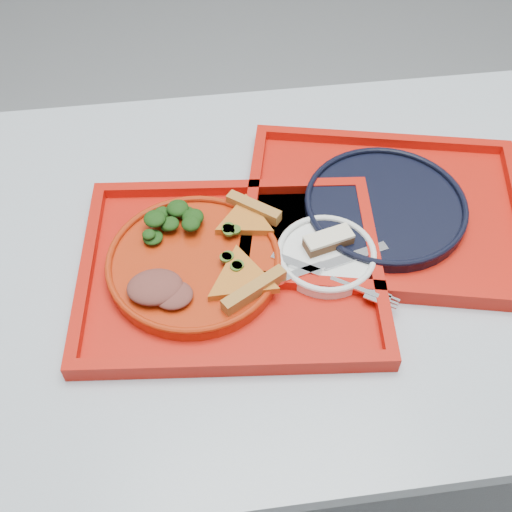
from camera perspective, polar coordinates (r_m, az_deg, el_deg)
The scene contains 14 objects.
ground at distance 1.67m, azimuth 4.92°, elevation -15.53°, with size 10.00×10.00×0.00m, color gray.
table at distance 1.09m, azimuth 7.29°, elevation -1.04°, with size 1.60×0.80×0.75m.
tray_main at distance 0.97m, azimuth -2.20°, elevation -1.42°, with size 0.45×0.35×0.01m, color #BA1509.
tray_far at distance 1.07m, azimuth 11.28°, elevation 3.75°, with size 0.45×0.35×0.01m, color #BA1509.
dinner_plate at distance 0.97m, azimuth -5.53°, elevation -0.75°, with size 0.26×0.26×0.02m, color #AC280B.
side_plate at distance 0.98m, azimuth 6.23°, elevation -0.06°, with size 0.15×0.15×0.01m, color white.
navy_plate at distance 1.06m, azimuth 11.40°, elevation 4.27°, with size 0.26×0.26×0.02m, color black.
pizza_slice_a at distance 0.92m, azimuth -1.31°, elevation -1.85°, with size 0.12×0.10×0.02m, color orange, non-canonical shape.
pizza_slice_b at distance 1.00m, azimuth -0.99°, elevation 3.36°, with size 0.10×0.09×0.02m, color orange, non-canonical shape.
salad_heap at distance 0.99m, azimuth -7.62°, elevation 3.22°, with size 0.08×0.07×0.04m, color black.
meat_portion at distance 0.92m, azimuth -8.97°, elevation -2.74°, with size 0.08×0.06×0.02m, color brown.
dessert_bar at distance 0.98m, azimuth 6.46°, elevation 1.40°, with size 0.08×0.05×0.02m.
knife at distance 0.96m, azimuth 6.76°, elevation -0.60°, with size 0.18×0.02×0.01m, color silver.
fork at distance 0.94m, azimuth 6.55°, elevation -1.89°, with size 0.18×0.02×0.01m, color silver.
Camera 1 is at (-0.22, -0.64, 1.52)m, focal length 45.00 mm.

